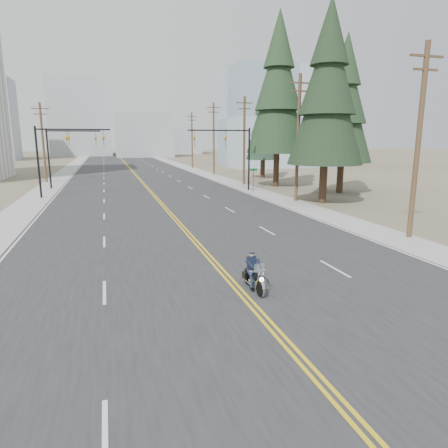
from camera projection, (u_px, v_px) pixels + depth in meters
name	position (u px, v px, depth m)	size (l,w,h in m)	color
ground_plane	(266.00, 321.00, 12.90)	(400.00, 400.00, 0.00)	#776D56
road	(130.00, 169.00, 78.55)	(20.00, 200.00, 0.01)	#303033
sidewalk_left	(68.00, 170.00, 75.37)	(3.00, 200.00, 0.01)	#A5A5A0
sidewalk_right	(188.00, 168.00, 81.74)	(3.00, 200.00, 0.01)	#A5A5A0
traffic_mast_left	(59.00, 148.00, 39.40)	(7.10, 0.26, 7.00)	black
traffic_mast_right	(232.00, 147.00, 44.37)	(7.10, 0.26, 7.00)	black
traffic_mast_far	(63.00, 147.00, 46.82)	(6.10, 0.26, 7.00)	black
street_sign	(253.00, 176.00, 43.65)	(0.90, 0.06, 2.62)	black
utility_pole_a	(418.00, 140.00, 22.67)	(2.20, 0.30, 11.00)	brown
utility_pole_b	(298.00, 137.00, 36.69)	(2.20, 0.30, 11.50)	brown
utility_pole_c	(244.00, 139.00, 50.81)	(2.20, 0.30, 11.00)	brown
utility_pole_d	(214.00, 138.00, 64.82)	(2.20, 0.30, 11.50)	brown
utility_pole_e	(192.00, 139.00, 80.82)	(2.20, 0.30, 11.00)	brown
utility_pole_left	(43.00, 141.00, 53.32)	(2.20, 0.30, 10.50)	brown
glass_building	(281.00, 119.00, 85.34)	(24.00, 16.00, 20.00)	#9EB5CC
haze_bldg_b	(144.00, 135.00, 130.90)	(18.00, 14.00, 14.00)	#ADB2B7
haze_bldg_c	(251.00, 129.00, 125.28)	(16.00, 12.00, 18.00)	#B7BCC6
haze_bldg_d	(80.00, 118.00, 138.18)	(20.00, 15.00, 26.00)	#ADB2B7
haze_bldg_e	(181.00, 139.00, 159.27)	(14.00, 14.00, 12.00)	#B7BCC6
motorcyclist	(254.00, 272.00, 15.36)	(0.82, 1.90, 1.49)	black
conifer_near	(328.00, 88.00, 34.77)	(6.67, 6.67, 17.65)	#382619
conifer_mid	(345.00, 103.00, 41.91)	(6.21, 6.21, 16.56)	#382619
conifer_tall	(278.00, 87.00, 47.25)	(7.39, 7.39, 20.53)	#382619
conifer_far	(264.00, 125.00, 59.46)	(5.14, 5.14, 13.75)	#382619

